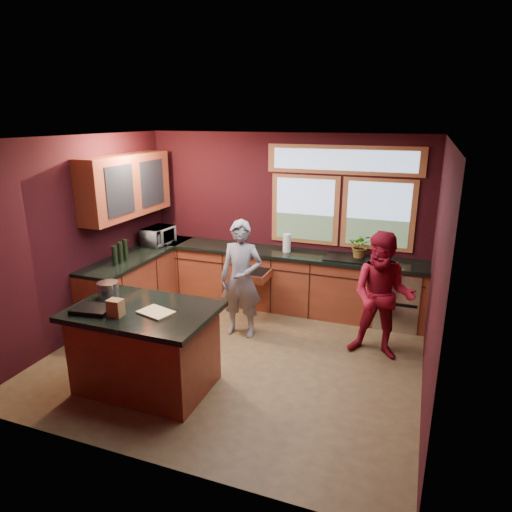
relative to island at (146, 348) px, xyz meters
The scene contains 14 objects.
floor 1.27m from the island, 55.61° to the left, with size 4.50×4.50×0.00m, color brown.
room_shell 1.85m from the island, 87.09° to the left, with size 4.52×4.02×2.71m.
back_counter 2.80m from the island, 72.08° to the left, with size 4.50×0.64×0.93m.
left_counter 2.23m from the island, 125.29° to the left, with size 0.64×2.30×0.93m.
island is the anchor object (origin of this frame).
person_grey 1.69m from the island, 72.29° to the left, with size 0.59×0.39×1.62m, color slate.
person_red 2.88m from the island, 34.35° to the left, with size 0.79×0.61×1.62m, color maroon.
microwave 2.73m from the island, 118.20° to the left, with size 0.52×0.35×0.29m, color #999999.
potted_plant 3.39m from the island, 54.66° to the left, with size 0.33×0.29×0.37m, color #999999.
paper_towel 2.85m from the island, 72.98° to the left, with size 0.12×0.12×0.28m, color silver.
cutting_board 0.52m from the island, 14.04° to the right, with size 0.35×0.25×0.02m, color tan.
stock_pot 0.80m from the island, 164.74° to the left, with size 0.24×0.24×0.18m, color #B2B2B7.
paper_bag 0.63m from the island, 120.96° to the right, with size 0.15×0.12×0.18m, color brown.
black_tray 0.71m from the island, 150.95° to the right, with size 0.40×0.28×0.05m, color black.
Camera 1 is at (2.06, -4.78, 2.92)m, focal length 32.00 mm.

